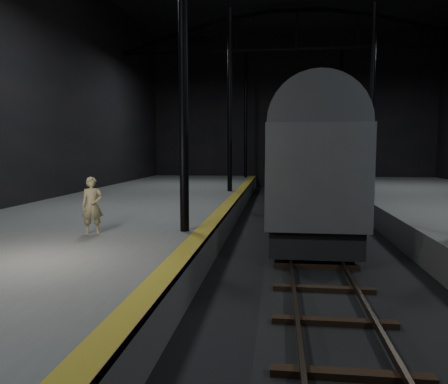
# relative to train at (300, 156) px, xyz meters

# --- Properties ---
(ground) EXTENTS (44.00, 44.00, 0.00)m
(ground) POSITION_rel_train_xyz_m (0.00, -5.89, -3.03)
(ground) COLOR black
(ground) RESTS_ON ground
(platform_left) EXTENTS (9.00, 43.80, 1.00)m
(platform_left) POSITION_rel_train_xyz_m (-7.50, -5.89, -2.53)
(platform_left) COLOR #545452
(platform_left) RESTS_ON ground
(tactile_strip) EXTENTS (0.50, 43.80, 0.01)m
(tactile_strip) POSITION_rel_train_xyz_m (-3.25, -5.89, -2.03)
(tactile_strip) COLOR olive
(tactile_strip) RESTS_ON platform_left
(track) EXTENTS (2.40, 43.00, 0.24)m
(track) POSITION_rel_train_xyz_m (0.00, -5.89, -2.96)
(track) COLOR #3F3328
(track) RESTS_ON ground
(train) EXTENTS (3.04, 20.33, 5.43)m
(train) POSITION_rel_train_xyz_m (0.00, 0.00, 0.00)
(train) COLOR #9B9EA3
(train) RESTS_ON ground
(woman) EXTENTS (0.70, 0.60, 1.61)m
(woman) POSITION_rel_train_xyz_m (-6.27, -10.65, -1.22)
(woman) COLOR tan
(woman) RESTS_ON platform_left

